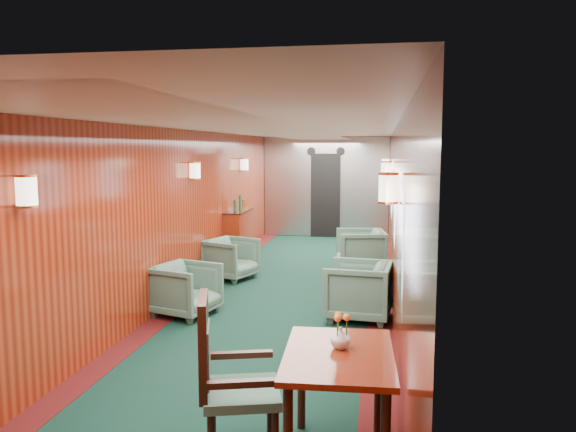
% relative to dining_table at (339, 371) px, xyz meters
% --- Properties ---
extents(room, '(12.00, 12.10, 2.40)m').
position_rel_dining_table_xyz_m(room, '(-1.09, 3.87, 0.98)').
color(room, black).
rests_on(room, ground).
extents(bulkhead, '(2.98, 0.17, 2.39)m').
position_rel_dining_table_xyz_m(bulkhead, '(-1.09, 9.78, 0.53)').
color(bulkhead, '#B0B2B7').
rests_on(bulkhead, ground).
extents(windows_right, '(0.02, 8.60, 0.80)m').
position_rel_dining_table_xyz_m(windows_right, '(0.40, 4.12, 0.80)').
color(windows_right, silver).
rests_on(windows_right, ground).
extents(wall_sconces, '(2.97, 7.97, 0.25)m').
position_rel_dining_table_xyz_m(wall_sconces, '(-1.09, 4.43, 1.14)').
color(wall_sconces, '#FFEDC6').
rests_on(wall_sconces, ground).
extents(dining_table, '(0.78, 1.07, 0.78)m').
position_rel_dining_table_xyz_m(dining_table, '(0.00, 0.00, 0.00)').
color(dining_table, maroon).
rests_on(dining_table, ground).
extents(side_chair, '(0.64, 0.66, 1.17)m').
position_rel_dining_table_xyz_m(side_chair, '(-0.75, -0.15, -0.02)').
color(side_chair, '#1C4136').
rests_on(side_chair, ground).
extents(credenza, '(0.34, 1.08, 1.24)m').
position_rel_dining_table_xyz_m(credenza, '(-2.43, 6.62, -0.16)').
color(credenza, maroon).
rests_on(credenza, ground).
extents(flower_vase, '(0.15, 0.15, 0.15)m').
position_rel_dining_table_xyz_m(flower_vase, '(0.00, 0.09, 0.20)').
color(flower_vase, beige).
rests_on(flower_vase, dining_table).
extents(armchair_left_near, '(0.91, 0.90, 0.67)m').
position_rel_dining_table_xyz_m(armchair_left_near, '(-2.20, 3.08, -0.32)').
color(armchair_left_near, '#1C4136').
rests_on(armchair_left_near, ground).
extents(armchair_left_far, '(0.94, 0.93, 0.67)m').
position_rel_dining_table_xyz_m(armchair_left_far, '(-2.16, 5.11, -0.32)').
color(armchair_left_far, '#1C4136').
rests_on(armchair_left_far, ground).
extents(armchair_right_near, '(0.87, 0.85, 0.73)m').
position_rel_dining_table_xyz_m(armchair_right_near, '(-0.02, 3.28, -0.29)').
color(armchair_right_near, '#1C4136').
rests_on(armchair_right_near, ground).
extents(armchair_right_far, '(0.94, 0.92, 0.74)m').
position_rel_dining_table_xyz_m(armchair_right_far, '(-0.09, 6.00, -0.28)').
color(armchair_right_far, '#1C4136').
rests_on(armchair_right_far, ground).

